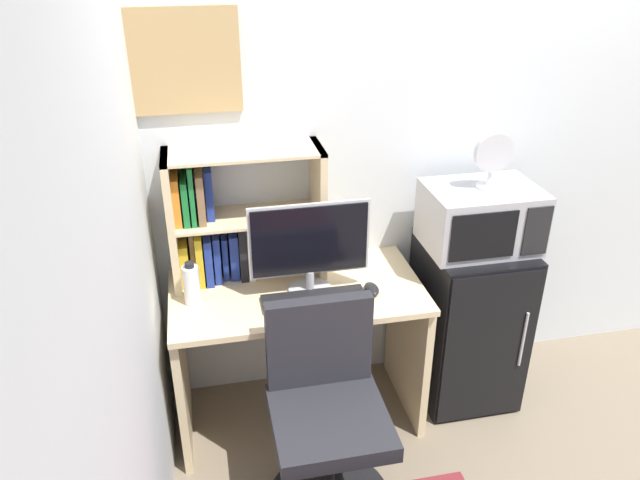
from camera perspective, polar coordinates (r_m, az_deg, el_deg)
The scene contains 13 objects.
wall_back at distance 3.30m, azimuth 21.38°, elevation 9.67°, with size 6.40×0.04×2.60m, color silver.
wall_left at distance 1.38m, azimuth -20.15°, elevation -15.16°, with size 0.04×4.40×2.60m, color silver.
desk at distance 2.89m, azimuth -2.08°, elevation -8.46°, with size 1.13×0.60×0.74m.
hutch_bookshelf at distance 2.77m, azimuth -8.65°, elevation 1.61°, with size 0.68×0.26×0.60m.
monitor at distance 2.63m, azimuth -0.97°, elevation -0.45°, with size 0.52×0.19×0.43m.
keyboard at distance 2.67m, azimuth -0.55°, elevation -5.51°, with size 0.45×0.13×0.02m, color black.
computer_mouse at distance 2.74m, azimuth 4.81°, elevation -4.54°, with size 0.06×0.11×0.03m, color black.
water_bottle at distance 2.67m, azimuth -11.82°, elevation -4.07°, with size 0.07×0.07×0.20m.
mini_fridge at distance 3.19m, azimuth 13.48°, elevation -7.26°, with size 0.46×0.51×0.85m.
microwave at distance 2.92m, azimuth 14.66°, elevation 2.05°, with size 0.50×0.37×0.29m.
desk_fan at distance 2.82m, azimuth 15.74°, elevation 7.37°, with size 0.18×0.11×0.26m.
desk_chair at distance 2.59m, azimuth 0.61°, elevation -16.76°, with size 0.52×0.52×0.90m.
wall_corkboard at distance 2.66m, azimuth -13.78°, elevation 15.74°, with size 0.57×0.02×0.43m, color tan.
Camera 1 is at (-1.36, -2.62, 2.19)m, focal length 34.51 mm.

